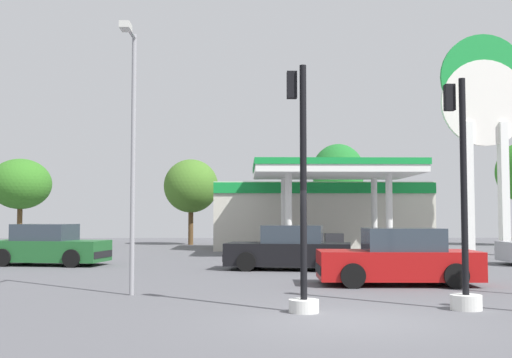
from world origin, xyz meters
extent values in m
plane|color=#56565B|center=(0.00, 0.00, 0.00)|extent=(90.00, 90.00, 0.00)
cube|color=beige|center=(2.48, 25.89, 1.95)|extent=(12.44, 5.40, 3.89)
cube|color=#148C38|center=(2.48, 23.14, 3.54)|extent=(12.44, 0.12, 0.60)
cube|color=white|center=(2.48, 19.74, 4.16)|extent=(7.99, 6.31, 0.35)
cube|color=#148C38|center=(2.48, 19.74, 4.49)|extent=(8.09, 6.41, 0.30)
cylinder|color=silver|center=(0.09, 18.01, 1.99)|extent=(0.32, 0.32, 3.99)
cylinder|color=silver|center=(4.88, 18.01, 1.99)|extent=(0.32, 0.32, 3.99)
cylinder|color=silver|center=(0.09, 21.47, 1.99)|extent=(0.32, 0.32, 3.99)
cylinder|color=silver|center=(4.88, 21.47, 1.99)|extent=(0.32, 0.32, 3.99)
cube|color=#4C4C51|center=(2.48, 19.74, 0.55)|extent=(0.90, 0.60, 1.10)
cube|color=white|center=(9.35, 19.82, 3.37)|extent=(0.40, 0.56, 6.75)
cube|color=white|center=(11.15, 19.82, 3.37)|extent=(0.40, 0.56, 6.75)
cylinder|color=white|center=(10.25, 19.82, 7.75)|extent=(4.44, 0.22, 4.44)
cylinder|color=#198C38|center=(10.25, 19.84, 9.08)|extent=(4.44, 0.22, 4.44)
cube|color=white|center=(10.25, 19.88, 8.41)|extent=(4.09, 0.08, 0.80)
cylinder|color=black|center=(-8.31, 14.32, 0.35)|extent=(0.73, 0.36, 0.70)
cylinder|color=black|center=(-8.63, 12.47, 0.35)|extent=(0.73, 0.36, 0.70)
cylinder|color=black|center=(-11.11, 14.80, 0.35)|extent=(0.73, 0.36, 0.70)
cylinder|color=black|center=(-11.43, 12.95, 0.35)|extent=(0.73, 0.36, 0.70)
cube|color=#1E5928|center=(-9.87, 13.64, 0.58)|extent=(4.85, 2.68, 0.83)
cube|color=#2D3842|center=(-10.03, 13.66, 1.30)|extent=(2.45, 2.05, 0.70)
cube|color=black|center=(-7.65, 13.25, 0.46)|extent=(0.44, 1.82, 0.26)
cylinder|color=black|center=(-1.94, 10.67, 0.35)|extent=(0.72, 0.35, 0.69)
cylinder|color=black|center=(-1.62, 12.50, 0.35)|extent=(0.72, 0.35, 0.69)
cylinder|color=black|center=(0.84, 10.19, 0.35)|extent=(0.72, 0.35, 0.69)
cylinder|color=black|center=(1.15, 12.02, 0.35)|extent=(0.72, 0.35, 0.69)
cube|color=black|center=(-0.39, 11.35, 0.57)|extent=(4.80, 2.65, 0.82)
cube|color=#2D3842|center=(-0.23, 11.32, 1.29)|extent=(2.42, 2.03, 0.69)
cube|color=black|center=(-2.59, 11.73, 0.45)|extent=(0.43, 1.80, 0.26)
cylinder|color=black|center=(0.95, 5.29, 0.34)|extent=(0.70, 0.26, 0.69)
cylinder|color=black|center=(1.02, 7.14, 0.34)|extent=(0.70, 0.26, 0.69)
cylinder|color=black|center=(3.75, 5.20, 0.34)|extent=(0.70, 0.26, 0.69)
cylinder|color=black|center=(3.82, 7.05, 0.34)|extent=(0.70, 0.26, 0.69)
cube|color=#A51111|center=(2.39, 6.17, 0.57)|extent=(4.58, 2.05, 0.82)
cube|color=#2D3842|center=(2.55, 6.16, 1.28)|extent=(2.21, 1.75, 0.69)
cube|color=black|center=(0.17, 6.24, 0.45)|extent=(0.19, 1.80, 0.26)
cylinder|color=silver|center=(2.66, 1.31, 0.16)|extent=(0.66, 0.66, 0.32)
cylinder|color=black|center=(2.66, 1.31, 2.62)|extent=(0.14, 0.14, 4.61)
cube|color=black|center=(2.44, 1.47, 4.54)|extent=(0.21, 0.20, 0.57)
sphere|color=red|center=(2.44, 1.59, 4.72)|extent=(0.15, 0.15, 0.15)
sphere|color=#D89E0C|center=(2.44, 1.59, 4.54)|extent=(0.15, 0.15, 0.15)
sphere|color=green|center=(2.44, 1.59, 4.36)|extent=(0.15, 0.15, 0.15)
cylinder|color=silver|center=(-0.79, 1.00, 0.13)|extent=(0.62, 0.62, 0.27)
cylinder|color=black|center=(-0.79, 1.00, 2.69)|extent=(0.14, 0.14, 4.85)
cube|color=black|center=(-1.01, 1.16, 4.74)|extent=(0.21, 0.20, 0.57)
sphere|color=red|center=(-1.01, 1.28, 4.92)|extent=(0.15, 0.15, 0.15)
sphere|color=#D89E0C|center=(-1.01, 1.28, 4.74)|extent=(0.15, 0.15, 0.15)
sphere|color=green|center=(-1.01, 1.28, 4.56)|extent=(0.15, 0.15, 0.15)
cylinder|color=brown|center=(-17.10, 30.82, 1.30)|extent=(0.34, 0.34, 2.60)
ellipsoid|color=#327121|center=(-17.10, 30.82, 4.13)|extent=(4.09, 4.09, 3.40)
cylinder|color=brown|center=(-5.69, 31.53, 1.32)|extent=(0.34, 0.34, 2.64)
ellipsoid|color=#427026|center=(-5.69, 31.53, 4.04)|extent=(3.72, 3.72, 3.66)
cylinder|color=brown|center=(4.03, 28.59, 1.77)|extent=(0.30, 0.30, 3.54)
ellipsoid|color=#1F6E29|center=(4.03, 28.59, 4.81)|extent=(3.37, 3.37, 3.62)
cylinder|color=gray|center=(-4.82, 3.93, 3.30)|extent=(0.12, 0.12, 6.60)
cylinder|color=gray|center=(-4.82, 3.33, 6.50)|extent=(0.09, 1.20, 0.09)
cube|color=beige|center=(-4.82, 2.73, 6.45)|extent=(0.24, 0.44, 0.16)
camera|label=1|loc=(-2.01, -12.07, 1.97)|focal=44.52mm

